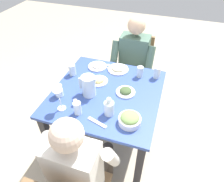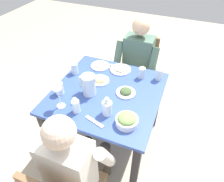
% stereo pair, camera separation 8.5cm
% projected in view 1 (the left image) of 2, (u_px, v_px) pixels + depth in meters
% --- Properties ---
extents(ground_plane, '(8.00, 8.00, 0.00)m').
position_uv_depth(ground_plane, '(108.00, 140.00, 2.28)').
color(ground_plane, tan).
extents(dining_table, '(0.95, 0.95, 0.74)m').
position_uv_depth(dining_table, '(107.00, 101.00, 1.87)').
color(dining_table, '#334C99').
rests_on(dining_table, ground_plane).
extents(chair_near, '(0.40, 0.40, 0.86)m').
position_uv_depth(chair_near, '(135.00, 66.00, 2.55)').
color(chair_near, brown).
rests_on(chair_near, ground_plane).
extents(diner_near, '(0.48, 0.53, 1.16)m').
position_uv_depth(diner_near, '(132.00, 65.00, 2.31)').
color(diner_near, '#4C6B5B').
rests_on(diner_near, ground_plane).
extents(diner_far, '(0.48, 0.53, 1.16)m').
position_uv_depth(diner_far, '(82.00, 163.00, 1.39)').
color(diner_far, silver).
rests_on(diner_far, ground_plane).
extents(water_pitcher, '(0.16, 0.12, 0.19)m').
position_uv_depth(water_pitcher, '(89.00, 86.00, 1.70)').
color(water_pitcher, silver).
rests_on(water_pitcher, dining_table).
extents(salad_bowl, '(0.17, 0.17, 0.09)m').
position_uv_depth(salad_bowl, '(130.00, 119.00, 1.49)').
color(salad_bowl, white).
rests_on(salad_bowl, dining_table).
extents(plate_dolmas, '(0.17, 0.17, 0.05)m').
position_uv_depth(plate_dolmas, '(126.00, 91.00, 1.77)').
color(plate_dolmas, white).
rests_on(plate_dolmas, dining_table).
extents(plate_yoghurt, '(0.19, 0.19, 0.04)m').
position_uv_depth(plate_yoghurt, '(97.00, 66.00, 2.07)').
color(plate_yoghurt, white).
rests_on(plate_yoghurt, dining_table).
extents(plate_fries, '(0.17, 0.17, 0.05)m').
position_uv_depth(plate_fries, '(99.00, 80.00, 1.89)').
color(plate_fries, white).
rests_on(plate_fries, dining_table).
extents(plate_beans, '(0.21, 0.21, 0.04)m').
position_uv_depth(plate_beans, '(119.00, 69.00, 2.03)').
color(plate_beans, white).
rests_on(plate_beans, dining_table).
extents(water_glass_by_pitcher, '(0.07, 0.07, 0.11)m').
position_uv_depth(water_glass_by_pitcher, '(59.00, 91.00, 1.72)').
color(water_glass_by_pitcher, silver).
rests_on(water_glass_by_pitcher, dining_table).
extents(water_glass_near_right, '(0.07, 0.07, 0.11)m').
position_uv_depth(water_glass_near_right, '(157.00, 72.00, 1.91)').
color(water_glass_near_right, silver).
rests_on(water_glass_near_right, dining_table).
extents(water_glass_far_left, '(0.06, 0.06, 0.11)m').
position_uv_depth(water_glass_far_left, '(140.00, 72.00, 1.93)').
color(water_glass_far_left, silver).
rests_on(water_glass_far_left, dining_table).
extents(water_glass_center, '(0.07, 0.07, 0.11)m').
position_uv_depth(water_glass_center, '(72.00, 70.00, 1.95)').
color(water_glass_center, silver).
rests_on(water_glass_center, dining_table).
extents(water_glass_near_left, '(0.06, 0.06, 0.11)m').
position_uv_depth(water_glass_near_left, '(77.00, 108.00, 1.56)').
color(water_glass_near_left, silver).
rests_on(water_glass_near_left, dining_table).
extents(wine_glass, '(0.08, 0.08, 0.20)m').
position_uv_depth(wine_glass, '(59.00, 96.00, 1.54)').
color(wine_glass, silver).
rests_on(wine_glass, dining_table).
extents(oil_carafe, '(0.08, 0.08, 0.16)m').
position_uv_depth(oil_carafe, '(109.00, 109.00, 1.55)').
color(oil_carafe, silver).
rests_on(oil_carafe, dining_table).
extents(salt_shaker, '(0.03, 0.03, 0.05)m').
position_uv_depth(salt_shaker, '(75.00, 102.00, 1.65)').
color(salt_shaker, white).
rests_on(salt_shaker, dining_table).
extents(fork_near, '(0.17, 0.07, 0.01)m').
position_uv_depth(fork_near, '(97.00, 122.00, 1.52)').
color(fork_near, silver).
rests_on(fork_near, dining_table).
extents(knife_near, '(0.19, 0.02, 0.01)m').
position_uv_depth(knife_near, '(101.00, 67.00, 2.08)').
color(knife_near, silver).
rests_on(knife_near, dining_table).
extents(fork_far, '(0.17, 0.09, 0.01)m').
position_uv_depth(fork_far, '(102.00, 65.00, 2.10)').
color(fork_far, silver).
rests_on(fork_far, dining_table).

